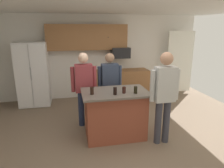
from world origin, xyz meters
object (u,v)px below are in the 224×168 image
(microwave_over_range, at_px, (120,53))
(person_elder_center, at_px, (110,83))
(glass_dark_ale, at_px, (115,91))
(person_host_foreground, at_px, (84,85))
(kitchen_island, at_px, (115,114))
(refrigerator, at_px, (33,74))
(glass_short_whisky, at_px, (124,90))
(person_guest_by_door, at_px, (164,92))
(tumbler_amber, at_px, (136,90))
(glass_stout_tall, at_px, (92,91))

(microwave_over_range, xyz_separation_m, person_elder_center, (-0.66, -1.64, -0.50))
(person_elder_center, distance_m, glass_dark_ale, 0.97)
(microwave_over_range, height_order, person_host_foreground, person_host_foreground)
(kitchen_island, bearing_deg, refrigerator, 129.48)
(microwave_over_range, height_order, glass_short_whisky, microwave_over_range)
(kitchen_island, relative_size, glass_dark_ale, 9.34)
(person_guest_by_door, relative_size, glass_dark_ale, 12.65)
(kitchen_island, xyz_separation_m, person_host_foreground, (-0.56, 0.64, 0.48))
(microwave_over_range, height_order, person_elder_center, person_elder_center)
(kitchen_island, height_order, person_guest_by_door, person_guest_by_door)
(microwave_over_range, relative_size, glass_short_whisky, 4.54)
(microwave_over_range, xyz_separation_m, person_guest_by_door, (0.13, -2.84, -0.41))
(glass_dark_ale, bearing_deg, glass_short_whisky, 15.55)
(refrigerator, xyz_separation_m, glass_short_whisky, (2.03, -2.43, 0.13))
(person_elder_center, bearing_deg, person_guest_by_door, 37.10)
(person_elder_center, xyz_separation_m, tumbler_amber, (0.31, -0.97, 0.10))
(person_elder_center, relative_size, glass_short_whisky, 13.35)
(kitchen_island, height_order, person_host_foreground, person_host_foreground)
(refrigerator, bearing_deg, person_guest_by_door, -44.88)
(refrigerator, xyz_separation_m, person_host_foreground, (1.33, -1.66, 0.06))
(person_host_foreground, distance_m, person_guest_by_door, 1.76)
(glass_stout_tall, relative_size, tumbler_amber, 1.02)
(kitchen_island, relative_size, person_guest_by_door, 0.74)
(refrigerator, bearing_deg, microwave_over_range, 2.60)
(person_elder_center, height_order, glass_dark_ale, person_elder_center)
(tumbler_amber, bearing_deg, person_elder_center, 107.59)
(person_guest_by_door, distance_m, glass_short_whisky, 0.75)
(person_guest_by_door, height_order, glass_stout_tall, person_guest_by_door)
(person_host_foreground, xyz_separation_m, person_guest_by_door, (1.41, -1.06, 0.07))
(refrigerator, xyz_separation_m, kitchen_island, (1.89, -2.29, -0.41))
(kitchen_island, height_order, glass_dark_ale, glass_dark_ale)
(kitchen_island, distance_m, glass_dark_ale, 0.59)
(person_host_foreground, relative_size, person_elder_center, 1.02)
(glass_dark_ale, xyz_separation_m, tumbler_amber, (0.40, -0.01, 0.00))
(glass_stout_tall, bearing_deg, glass_dark_ale, -14.00)
(microwave_over_range, xyz_separation_m, glass_dark_ale, (-0.76, -2.61, -0.40))
(person_host_foreground, xyz_separation_m, glass_stout_tall, (0.10, -0.73, 0.08))
(person_guest_by_door, bearing_deg, glass_short_whisky, 4.66)
(refrigerator, bearing_deg, glass_dark_ale, -53.46)
(microwave_over_range, xyz_separation_m, person_host_foreground, (-1.27, -1.77, -0.48))
(kitchen_island, bearing_deg, microwave_over_range, 73.60)
(person_elder_center, relative_size, tumbler_amber, 11.59)
(glass_short_whisky, distance_m, glass_stout_tall, 0.61)
(glass_short_whisky, bearing_deg, tumbler_amber, -16.54)
(kitchen_island, relative_size, tumbler_amber, 9.28)
(refrigerator, height_order, glass_stout_tall, refrigerator)
(kitchen_island, bearing_deg, glass_stout_tall, -169.37)
(refrigerator, height_order, kitchen_island, refrigerator)
(refrigerator, bearing_deg, glass_stout_tall, -59.18)
(refrigerator, xyz_separation_m, glass_stout_tall, (1.42, -2.38, 0.14))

